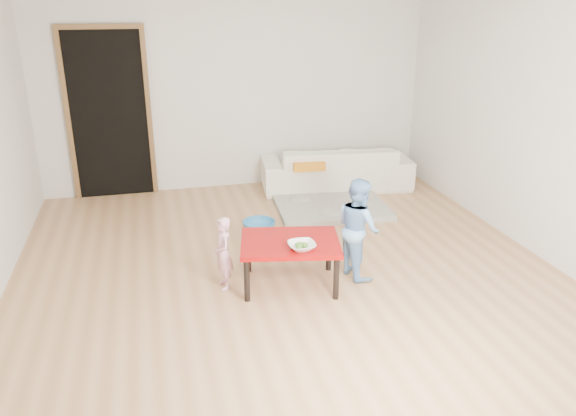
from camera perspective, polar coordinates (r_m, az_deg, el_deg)
name	(u,v)px	position (r m, az deg, el deg)	size (l,w,h in m)	color
floor	(283,264)	(5.44, -0.52, -5.67)	(5.00, 5.00, 0.01)	#A47546
back_wall	(237,88)	(7.40, -5.25, 12.03)	(5.00, 0.02, 2.60)	silver
right_wall	(529,117)	(6.08, 23.27, 8.48)	(0.02, 5.00, 2.60)	silver
doorway	(109,116)	(7.36, -17.69, 8.91)	(1.02, 0.08, 2.11)	brown
sofa	(336,167)	(7.50, 4.89, 4.18)	(1.95, 0.76, 0.57)	white
cushion	(307,164)	(7.11, 1.93, 4.53)	(0.40, 0.36, 0.11)	orange
red_table	(290,263)	(4.98, 0.21, -5.59)	(0.85, 0.64, 0.43)	#8E0807
bowl	(302,246)	(4.72, 1.40, -3.88)	(0.23, 0.23, 0.06)	white
broccoli	(302,246)	(4.72, 1.40, -3.88)	(0.12, 0.12, 0.06)	#2D5919
child_pink	(223,253)	(4.91, -6.61, -4.61)	(0.24, 0.16, 0.66)	#DF6589
child_blue	(358,228)	(5.10, 7.14, -2.00)	(0.45, 0.35, 0.93)	#5BA5D3
basin	(259,226)	(6.16, -2.96, -1.83)	(0.36, 0.36, 0.11)	teal
blanket	(331,206)	(6.81, 4.35, 0.21)	(1.30, 1.08, 0.06)	#B1AF9C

